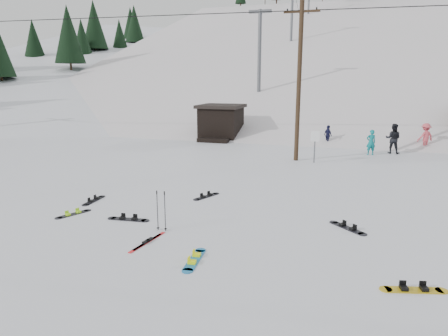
% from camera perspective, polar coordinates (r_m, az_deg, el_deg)
% --- Properties ---
extents(ground, '(200.00, 200.00, 0.00)m').
position_cam_1_polar(ground, '(11.83, -9.28, -11.28)').
color(ground, silver).
rests_on(ground, ground).
extents(ski_slope, '(60.00, 85.24, 65.97)m').
position_cam_1_polar(ski_slope, '(66.92, 12.88, -2.20)').
color(ski_slope, silver).
rests_on(ski_slope, ground).
extents(ridge_left, '(47.54, 95.03, 58.38)m').
position_cam_1_polar(ridge_left, '(72.45, -17.28, -0.51)').
color(ridge_left, silver).
rests_on(ridge_left, ground).
extents(treeline_left, '(20.00, 64.00, 10.00)m').
position_cam_1_polar(treeline_left, '(63.29, -20.58, 7.52)').
color(treeline_left, black).
rests_on(treeline_left, ground).
extents(treeline_crest, '(50.00, 6.00, 10.00)m').
position_cam_1_polar(treeline_crest, '(95.84, 14.93, 9.37)').
color(treeline_crest, black).
rests_on(treeline_crest, ski_slope).
extents(utility_pole, '(2.00, 0.26, 9.00)m').
position_cam_1_polar(utility_pole, '(23.78, 10.67, 12.22)').
color(utility_pole, '#3A2819').
rests_on(utility_pole, ground).
extents(trail_sign, '(0.50, 0.09, 1.85)m').
position_cam_1_polar(trail_sign, '(23.51, 12.86, 3.78)').
color(trail_sign, '#595B60').
rests_on(trail_sign, ground).
extents(lift_hut, '(3.40, 4.10, 2.75)m').
position_cam_1_polar(lift_hut, '(32.32, -0.44, 6.60)').
color(lift_hut, black).
rests_on(lift_hut, ground).
extents(lift_tower_near, '(2.20, 0.36, 8.00)m').
position_cam_1_polar(lift_tower_near, '(40.72, 5.11, 16.94)').
color(lift_tower_near, '#595B60').
rests_on(lift_tower_near, ski_slope).
extents(lift_tower_mid, '(2.20, 0.36, 8.00)m').
position_cam_1_polar(lift_tower_mid, '(61.03, 9.70, 21.51)').
color(lift_tower_mid, '#595B60').
rests_on(lift_tower_mid, ski_slope).
extents(hero_snowboard, '(0.42, 1.55, 0.11)m').
position_cam_1_polar(hero_snowboard, '(11.00, -4.26, -12.91)').
color(hero_snowboard, '#1C7ABC').
rests_on(hero_snowboard, ground).
extents(hero_skis, '(0.34, 1.70, 0.09)m').
position_cam_1_polar(hero_skis, '(12.29, -10.87, -10.27)').
color(hero_skis, red).
rests_on(hero_skis, ground).
extents(ski_poles, '(0.36, 0.10, 1.31)m').
position_cam_1_polar(ski_poles, '(12.91, -8.96, -6.00)').
color(ski_poles, black).
rests_on(ski_poles, ground).
extents(board_scatter_a, '(1.52, 0.41, 0.11)m').
position_cam_1_polar(board_scatter_a, '(14.28, -13.49, -7.09)').
color(board_scatter_a, black).
rests_on(board_scatter_a, ground).
extents(board_scatter_b, '(0.33, 1.44, 0.10)m').
position_cam_1_polar(board_scatter_b, '(16.79, -18.11, -4.40)').
color(board_scatter_b, black).
rests_on(board_scatter_b, ground).
extents(board_scatter_c, '(0.71, 1.26, 0.10)m').
position_cam_1_polar(board_scatter_c, '(15.40, -20.73, -6.14)').
color(board_scatter_c, black).
rests_on(board_scatter_c, ground).
extents(board_scatter_d, '(1.20, 1.10, 0.11)m').
position_cam_1_polar(board_scatter_d, '(13.73, 17.24, -8.14)').
color(board_scatter_d, black).
rests_on(board_scatter_d, ground).
extents(board_scatter_e, '(1.51, 0.61, 0.11)m').
position_cam_1_polar(board_scatter_e, '(10.54, 25.47, -15.39)').
color(board_scatter_e, gold).
rests_on(board_scatter_e, ground).
extents(board_scatter_f, '(0.74, 1.34, 0.10)m').
position_cam_1_polar(board_scatter_f, '(16.52, -2.52, -4.04)').
color(board_scatter_f, black).
rests_on(board_scatter_f, ground).
extents(skier_teal, '(0.68, 0.54, 1.62)m').
position_cam_1_polar(skier_teal, '(27.11, 20.25, 3.46)').
color(skier_teal, '#0C767B').
rests_on(skier_teal, ground).
extents(skier_dark, '(1.06, 0.90, 1.94)m').
position_cam_1_polar(skier_dark, '(28.15, 23.01, 3.89)').
color(skier_dark, black).
rests_on(skier_dark, ground).
extents(skier_pink, '(1.36, 1.22, 1.82)m').
position_cam_1_polar(skier_pink, '(30.47, 26.81, 4.02)').
color(skier_pink, '#D94C58').
rests_on(skier_pink, ground).
extents(skier_navy, '(0.82, 0.90, 1.48)m').
position_cam_1_polar(skier_navy, '(30.11, 14.63, 4.54)').
color(skier_navy, '#161737').
rests_on(skier_navy, ground).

